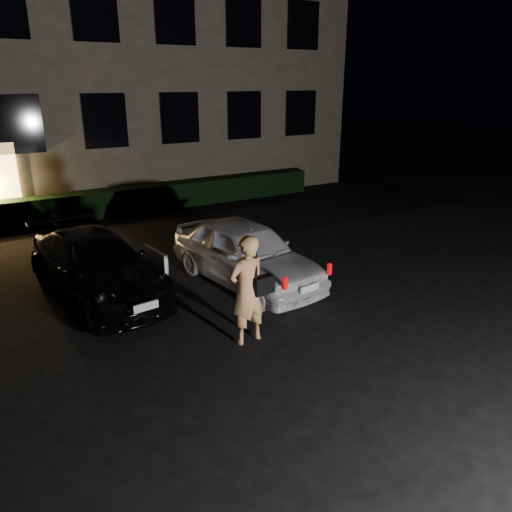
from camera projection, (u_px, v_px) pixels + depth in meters
ground at (305, 351)px, 8.27m from camera, size 80.00×80.00×0.00m
building at (67, 30)px, 18.34m from camera, size 20.00×8.11×12.00m
hedge at (117, 202)px, 16.59m from camera, size 15.00×0.70×0.85m
sedan at (96, 266)px, 10.28m from camera, size 2.28×4.59×1.27m
hatch at (246, 253)px, 10.88m from camera, size 2.12×4.25×1.39m
man at (248, 290)px, 8.31m from camera, size 0.83×0.54×1.90m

